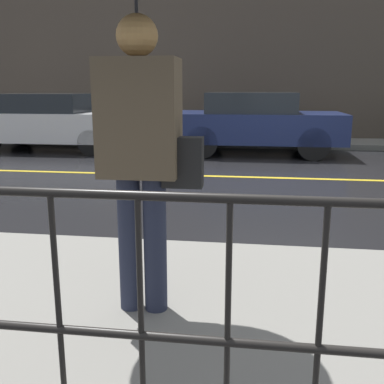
# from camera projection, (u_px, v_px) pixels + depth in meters

# --- Properties ---
(ground_plane) EXTENTS (80.00, 80.00, 0.00)m
(ground_plane) POSITION_uv_depth(u_px,v_px,m) (278.00, 178.00, 7.84)
(ground_plane) COLOR black
(sidewalk_near) EXTENTS (28.00, 2.66, 0.14)m
(sidewalk_near) POSITION_uv_depth(u_px,v_px,m) (317.00, 330.00, 2.79)
(sidewalk_near) COLOR gray
(sidewalk_near) RESTS_ON ground_plane
(sidewalk_far) EXTENTS (28.00, 1.61, 0.14)m
(sidewalk_far) POSITION_uv_depth(u_px,v_px,m) (270.00, 143.00, 12.36)
(sidewalk_far) COLOR gray
(sidewalk_far) RESTS_ON ground_plane
(lane_marking) EXTENTS (25.20, 0.12, 0.01)m
(lane_marking) POSITION_uv_depth(u_px,v_px,m) (278.00, 178.00, 7.84)
(lane_marking) COLOR gold
(lane_marking) RESTS_ON ground_plane
(building_storefront) EXTENTS (28.00, 0.30, 5.65)m
(building_storefront) POSITION_uv_depth(u_px,v_px,m) (273.00, 41.00, 12.67)
(building_storefront) COLOR #4C4238
(building_storefront) RESTS_ON ground_plane
(railing_foreground) EXTENTS (12.00, 0.04, 1.03)m
(railing_foreground) POSITION_uv_depth(u_px,v_px,m) (370.00, 305.00, 1.59)
(railing_foreground) COLOR black
(railing_foreground) RESTS_ON sidewalk_near
(pedestrian) EXTENTS (0.99, 0.99, 2.21)m
(pedestrian) POSITION_uv_depth(u_px,v_px,m) (138.00, 37.00, 2.54)
(pedestrian) COLOR #23283D
(pedestrian) RESTS_ON sidewalk_near
(car_white) EXTENTS (4.18, 1.79, 1.40)m
(car_white) POSITION_uv_depth(u_px,v_px,m) (50.00, 121.00, 11.26)
(car_white) COLOR silver
(car_white) RESTS_ON ground_plane
(car_navy) EXTENTS (3.91, 1.91, 1.44)m
(car_navy) POSITION_uv_depth(u_px,v_px,m) (256.00, 122.00, 10.56)
(car_navy) COLOR #19234C
(car_navy) RESTS_ON ground_plane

